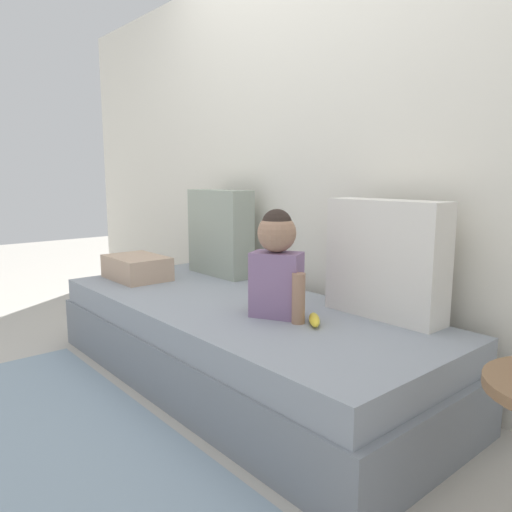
{
  "coord_description": "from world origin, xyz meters",
  "views": [
    {
      "loc": [
        1.82,
        -1.43,
        1.02
      ],
      "look_at": [
        0.15,
        0.0,
        0.65
      ],
      "focal_mm": 34.14,
      "sensor_mm": 36.0,
      "label": 1
    }
  ],
  "objects_px": {
    "throw_pillow_right": "(386,259)",
    "toddler": "(277,262)",
    "banana": "(314,320)",
    "couch": "(237,342)",
    "throw_pillow_left": "(220,233)",
    "folded_blanket": "(137,268)"
  },
  "relations": [
    {
      "from": "throw_pillow_left",
      "to": "toddler",
      "type": "relative_size",
      "value": 1.11
    },
    {
      "from": "throw_pillow_right",
      "to": "toddler",
      "type": "xyz_separation_m",
      "value": [
        -0.31,
        -0.36,
        -0.01
      ]
    },
    {
      "from": "throw_pillow_left",
      "to": "banana",
      "type": "distance_m",
      "value": 1.17
    },
    {
      "from": "throw_pillow_left",
      "to": "banana",
      "type": "height_order",
      "value": "throw_pillow_left"
    },
    {
      "from": "toddler",
      "to": "folded_blanket",
      "type": "bearing_deg",
      "value": -174.76
    },
    {
      "from": "throw_pillow_left",
      "to": "banana",
      "type": "xyz_separation_m",
      "value": [
        1.1,
        -0.32,
        -0.24
      ]
    },
    {
      "from": "couch",
      "to": "throw_pillow_right",
      "type": "bearing_deg",
      "value": 30.04
    },
    {
      "from": "folded_blanket",
      "to": "toddler",
      "type": "bearing_deg",
      "value": 5.24
    },
    {
      "from": "couch",
      "to": "toddler",
      "type": "distance_m",
      "value": 0.54
    },
    {
      "from": "couch",
      "to": "banana",
      "type": "xyz_separation_m",
      "value": [
        0.49,
        0.03,
        0.22
      ]
    },
    {
      "from": "banana",
      "to": "folded_blanket",
      "type": "distance_m",
      "value": 1.32
    },
    {
      "from": "couch",
      "to": "throw_pillow_left",
      "type": "bearing_deg",
      "value": 149.96
    },
    {
      "from": "couch",
      "to": "throw_pillow_left",
      "type": "height_order",
      "value": "throw_pillow_left"
    },
    {
      "from": "throw_pillow_left",
      "to": "banana",
      "type": "relative_size",
      "value": 3.1
    },
    {
      "from": "throw_pillow_right",
      "to": "banana",
      "type": "relative_size",
      "value": 3.16
    },
    {
      "from": "throw_pillow_left",
      "to": "folded_blanket",
      "type": "distance_m",
      "value": 0.55
    },
    {
      "from": "banana",
      "to": "throw_pillow_right",
      "type": "bearing_deg",
      "value": 70.4
    },
    {
      "from": "throw_pillow_left",
      "to": "couch",
      "type": "bearing_deg",
      "value": -30.04
    },
    {
      "from": "banana",
      "to": "throw_pillow_left",
      "type": "bearing_deg",
      "value": 163.68
    },
    {
      "from": "toddler",
      "to": "banana",
      "type": "xyz_separation_m",
      "value": [
        0.19,
        0.04,
        -0.22
      ]
    },
    {
      "from": "throw_pillow_right",
      "to": "folded_blanket",
      "type": "relative_size",
      "value": 1.34
    },
    {
      "from": "couch",
      "to": "banana",
      "type": "distance_m",
      "value": 0.54
    }
  ]
}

